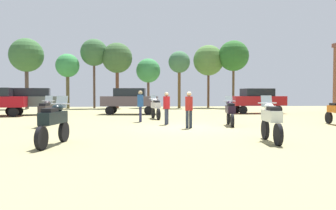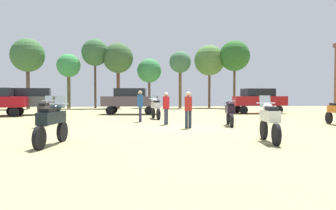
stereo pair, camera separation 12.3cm
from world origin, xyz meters
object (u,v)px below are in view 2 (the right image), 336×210
Objects in this scene: motorcycle_4 at (230,111)px; motorcycle_5 at (269,119)px; car_3 at (131,99)px; tree_9 at (69,66)px; motorcycle_3 at (45,111)px; person_2 at (188,107)px; tree_4 at (209,61)px; tree_6 at (149,71)px; tree_2 at (28,56)px; car_4 at (258,99)px; tree_7 at (118,58)px; motorcycle_2 at (52,121)px; tree_8 at (180,63)px; tree_3 at (235,56)px; car_2 at (34,99)px; person_3 at (140,104)px; tree_1 at (95,53)px; person_1 at (166,106)px; motorcycle_1 at (156,107)px.

motorcycle_5 is (-0.25, -5.60, 0.02)m from motorcycle_4.
tree_9 reaches higher than car_3.
person_2 is at bearing -10.70° from motorcycle_3.
tree_4 reaches higher than tree_6.
tree_2 is at bearing -173.01° from tree_6.
car_4 is at bearing -82.51° from tree_4.
tree_4 reaches higher than motorcycle_4.
tree_2 is 9.43m from tree_7.
tree_8 is at bearing 84.27° from motorcycle_2.
tree_9 is (-15.55, -1.29, -0.88)m from tree_4.
motorcycle_5 is 0.28× the size of tree_3.
motorcycle_4 is at bearing 94.12° from motorcycle_5.
tree_8 reaches higher than tree_6.
car_2 is at bearing -116.63° from tree_7.
car_2 is at bearing 134.81° from motorcycle_5.
person_2 is at bearing -104.38° from tree_4.
tree_3 is at bearing -122.26° from person_2.
tree_3 is at bearing 146.67° from person_3.
motorcycle_5 is at bearing -90.71° from tree_8.
motorcycle_4 is at bearing -90.21° from tree_8.
motorcycle_4 is at bearing -106.84° from tree_3.
motorcycle_4 is 0.35× the size of tree_8.
motorcycle_5 reaches higher than motorcycle_4.
car_2 is at bearing 111.45° from motorcycle_3.
person_2 is at bearing -78.40° from tree_7.
motorcycle_2 is 27.97m from tree_6.
car_4 is at bearing 77.83° from motorcycle_5.
tree_1 reaches higher than tree_3.
tree_9 is (-9.73, 21.40, 3.55)m from person_2.
motorcycle_3 is 21.27m from tree_7.
tree_6 is at bearing -3.00° from car_3.
motorcycle_2 is 0.50× the size of car_2.
motorcycle_1 is at bearing -147.91° from person_1.
tree_2 is 1.18× the size of tree_8.
person_2 is at bearing -88.22° from motorcycle_1.
car_4 is 0.61× the size of tree_4.
motorcycle_5 is at bearing -98.04° from tree_4.
tree_2 is (-6.89, -0.81, -0.47)m from tree_1.
motorcycle_2 is at bearing -172.70° from motorcycle_5.
person_1 is (-2.82, 6.48, 0.23)m from motorcycle_5.
tree_2 is at bearing -175.95° from tree_4.
tree_8 is at bearing -162.00° from person_1.
motorcycle_2 is at bearing -111.34° from tree_4.
car_4 is at bearing -25.45° from tree_2.
tree_1 reaches higher than tree_4.
car_3 is at bearing 114.14° from motorcycle_5.
car_4 is 2.64× the size of person_2.
tree_2 reaches higher than car_4.
tree_8 is at bearing 95.95° from motorcycle_5.
tree_4 reaches higher than motorcycle_1.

